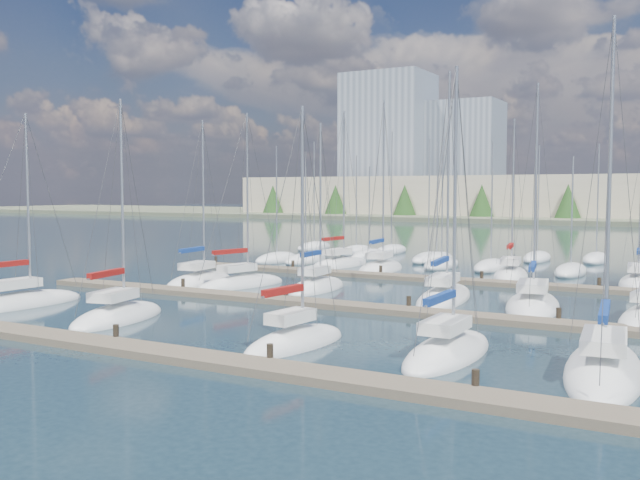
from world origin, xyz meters
The scene contains 20 objects.
ground centered at (0.00, 60.00, 0.00)m, with size 400.00×400.00×0.00m, color #1E323C.
dock_near centered at (0.00, 2.01, 0.15)m, with size 44.00×1.93×1.10m.
dock_mid centered at (0.00, 16.01, 0.15)m, with size 44.00×1.93×1.10m.
dock_far centered at (0.00, 30.01, 0.15)m, with size 44.00×1.93×1.10m.
sailboat_o centered at (-5.65, 34.51, 0.19)m, with size 3.76×8.22×14.84m.
sailboat_f centered at (15.31, 7.72, 0.18)m, with size 3.68×9.95×13.74m.
sailboat_a centered at (-16.25, 7.61, 0.18)m, with size 2.93×8.34×11.86m.
sailboat_p centered at (5.12, 34.77, 0.19)m, with size 3.70×7.82×12.87m.
sailboat_d centered at (3.12, 6.20, 0.19)m, with size 2.71×6.66×11.01m.
sailboat_j centered at (-4.58, 21.77, 0.18)m, with size 2.89×7.09×11.93m.
sailboat_e centered at (9.44, 7.63, 0.18)m, with size 2.52×7.71×12.39m.
sailboat_n centered at (-10.05, 35.55, 0.20)m, with size 3.38×8.18×14.34m.
sailboat_c centered at (-8.09, 7.09, 0.18)m, with size 3.93×7.50×12.11m.
sailboat_i centered at (-9.99, 20.67, 0.20)m, with size 3.86×8.00×12.77m.
sailboat_h centered at (-13.49, 20.49, 0.18)m, with size 3.49×7.53×12.42m.
sailboat_q centered at (14.10, 34.24, 0.17)m, with size 3.11×7.34×10.65m.
sailboat_l centered at (9.77, 21.25, 0.17)m, with size 4.45×9.35×13.49m.
sailboat_k centered at (4.39, 21.64, 0.19)m, with size 3.92×10.04×14.65m.
distant_boats centered at (-4.34, 43.76, 0.29)m, with size 36.93×20.75×13.30m.
shoreline centered at (-13.29, 149.77, 7.44)m, with size 400.00×60.00×38.00m.
Camera 1 is at (18.69, -19.55, 6.69)m, focal length 40.00 mm.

